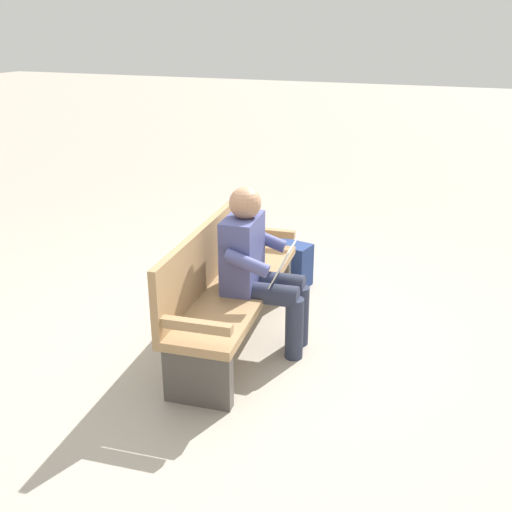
% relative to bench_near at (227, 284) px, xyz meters
% --- Properties ---
extents(ground_plane, '(40.00, 40.00, 0.00)m').
position_rel_bench_near_xyz_m(ground_plane, '(-0.01, 0.07, -0.46)').
color(ground_plane, '#A89E8E').
extents(bench_near, '(1.84, 0.67, 0.90)m').
position_rel_bench_near_xyz_m(bench_near, '(0.00, 0.00, 0.00)').
color(bench_near, '#9E7A51').
rests_on(bench_near, ground).
extents(person_seated, '(0.60, 0.60, 1.18)m').
position_rel_bench_near_xyz_m(person_seated, '(-0.02, 0.23, 0.17)').
color(person_seated, '#474C84').
rests_on(person_seated, ground).
extents(backpack, '(0.31, 0.39, 0.38)m').
position_rel_bench_near_xyz_m(backpack, '(-1.15, 0.10, -0.27)').
color(backpack, navy).
rests_on(backpack, ground).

